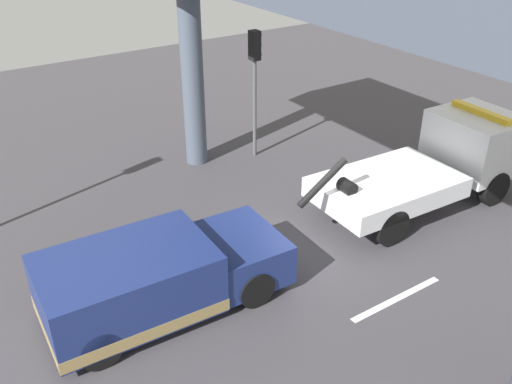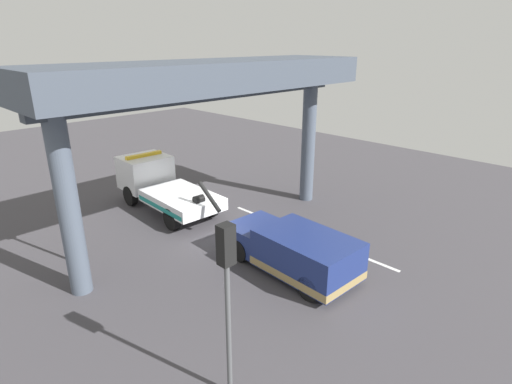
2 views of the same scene
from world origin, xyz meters
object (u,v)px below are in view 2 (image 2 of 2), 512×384
object	(u,v)px
tow_truck_white	(160,184)
towed_van_green	(295,251)
traffic_light_near	(226,276)
traffic_light_far	(66,187)

from	to	relation	value
tow_truck_white	towed_van_green	xyz separation A→B (m)	(-8.68, 0.03, -0.42)
tow_truck_white	towed_van_green	size ratio (longest dim) A/B	1.38
traffic_light_near	towed_van_green	bearing A→B (deg)	-65.10
tow_truck_white	towed_van_green	distance (m)	8.69
traffic_light_far	tow_truck_white	bearing A→B (deg)	-63.68
traffic_light_near	traffic_light_far	size ratio (longest dim) A/B	1.06
towed_van_green	traffic_light_near	world-z (taller)	traffic_light_near
towed_van_green	traffic_light_near	bearing A→B (deg)	114.90
traffic_light_near	tow_truck_white	bearing A→B (deg)	-25.62
tow_truck_white	traffic_light_near	distance (m)	12.52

